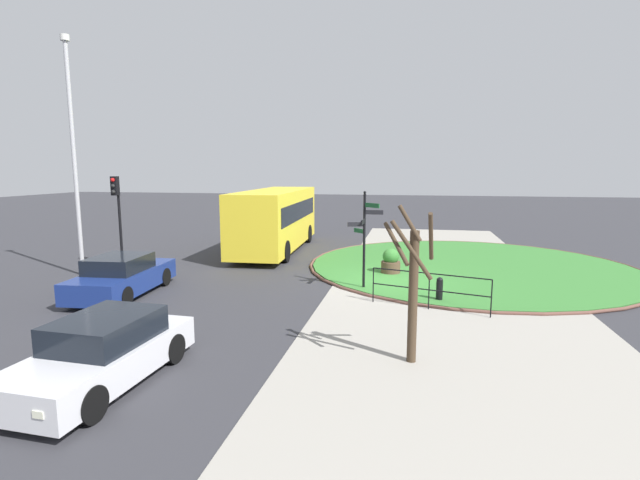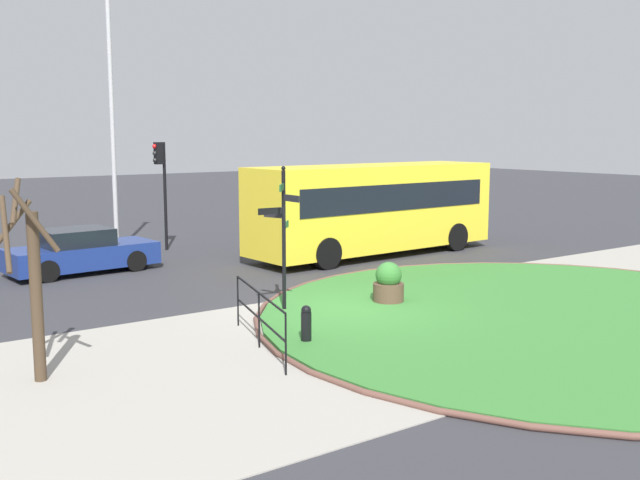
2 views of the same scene
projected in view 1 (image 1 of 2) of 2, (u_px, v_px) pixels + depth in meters
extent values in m
plane|color=#333338|center=(388.00, 283.00, 17.32)|extent=(120.00, 120.00, 0.00)
cube|color=#9E998E|center=(445.00, 285.00, 16.93)|extent=(32.00, 7.93, 0.02)
cylinder|color=#387A33|center=(469.00, 266.00, 20.16)|extent=(13.45, 13.45, 0.10)
torus|color=brown|center=(469.00, 266.00, 20.16)|extent=(13.76, 13.76, 0.11)
cylinder|color=black|center=(364.00, 243.00, 16.11)|extent=(0.09, 0.09, 3.34)
sphere|color=black|center=(365.00, 192.00, 15.85)|extent=(0.10, 0.10, 0.10)
cube|color=#195128|center=(372.00, 205.00, 15.64)|extent=(0.43, 0.51, 0.15)
cube|color=black|center=(375.00, 212.00, 15.89)|extent=(0.04, 0.59, 0.15)
cube|color=black|center=(363.00, 222.00, 15.66)|extent=(0.61, 0.07, 0.15)
cube|color=black|center=(355.00, 224.00, 15.98)|extent=(0.20, 0.53, 0.15)
cube|color=#195128|center=(359.00, 231.00, 16.28)|extent=(0.36, 0.38, 0.15)
cylinder|color=black|center=(439.00, 292.00, 14.76)|extent=(0.21, 0.21, 0.68)
sphere|color=black|center=(440.00, 280.00, 14.70)|extent=(0.20, 0.20, 0.20)
cube|color=black|center=(430.00, 273.00, 13.86)|extent=(0.99, 3.40, 0.03)
cube|color=black|center=(429.00, 290.00, 13.94)|extent=(0.99, 3.40, 0.03)
cylinder|color=black|center=(373.00, 285.00, 14.74)|extent=(0.04, 0.04, 1.11)
cylinder|color=black|center=(429.00, 292.00, 13.95)|extent=(0.04, 0.04, 1.11)
cylinder|color=black|center=(491.00, 299.00, 13.15)|extent=(0.04, 0.04, 1.11)
cube|color=yellow|center=(276.00, 218.00, 23.95)|extent=(9.39, 2.91, 2.84)
cube|color=black|center=(252.00, 210.00, 24.08)|extent=(8.17, 0.40, 0.88)
cube|color=black|center=(300.00, 211.00, 23.71)|extent=(8.17, 0.40, 0.88)
cube|color=black|center=(294.00, 208.00, 28.48)|extent=(0.11, 2.04, 1.10)
cube|color=black|center=(294.00, 190.00, 28.33)|extent=(0.08, 1.37, 0.28)
cylinder|color=black|center=(269.00, 233.00, 27.21)|extent=(1.01, 0.35, 1.00)
cylinder|color=black|center=(308.00, 234.00, 26.87)|extent=(1.01, 0.35, 1.00)
cylinder|color=black|center=(236.00, 250.00, 21.39)|extent=(1.01, 0.35, 1.00)
cylinder|color=black|center=(285.00, 252.00, 21.06)|extent=(1.01, 0.35, 1.00)
cube|color=silver|center=(102.00, 360.00, 9.11)|extent=(4.13, 1.91, 0.62)
cube|color=black|center=(106.00, 329.00, 9.18)|extent=(2.07, 1.60, 0.53)
cube|color=#EAEACC|center=(38.00, 415.00, 7.03)|extent=(0.03, 0.20, 0.12)
cylinder|color=black|center=(91.00, 404.00, 7.74)|extent=(0.65, 0.25, 0.64)
cylinder|color=black|center=(15.00, 394.00, 8.11)|extent=(0.65, 0.25, 0.64)
cylinder|color=black|center=(173.00, 349.00, 10.15)|extent=(0.65, 0.25, 0.64)
cylinder|color=black|center=(112.00, 342.00, 10.52)|extent=(0.65, 0.25, 0.64)
cube|color=navy|center=(123.00, 280.00, 15.64)|extent=(4.46, 2.09, 0.67)
cube|color=black|center=(119.00, 264.00, 15.38)|extent=(2.07, 1.70, 0.51)
cube|color=#EAEACC|center=(140.00, 265.00, 17.84)|extent=(0.04, 0.20, 0.12)
cube|color=#EAEACC|center=(167.00, 266.00, 17.72)|extent=(0.04, 0.20, 0.12)
cylinder|color=black|center=(122.00, 276.00, 17.09)|extent=(0.65, 0.27, 0.64)
cylinder|color=black|center=(164.00, 277.00, 16.90)|extent=(0.65, 0.27, 0.64)
cylinder|color=black|center=(76.00, 295.00, 14.45)|extent=(0.65, 0.27, 0.64)
cylinder|color=black|center=(125.00, 297.00, 14.26)|extent=(0.65, 0.27, 0.64)
cylinder|color=black|center=(120.00, 223.00, 19.73)|extent=(0.11, 0.11, 3.88)
cube|color=black|center=(115.00, 186.00, 19.30)|extent=(0.28, 0.28, 0.78)
sphere|color=red|center=(113.00, 180.00, 19.11)|extent=(0.16, 0.16, 0.16)
sphere|color=black|center=(113.00, 186.00, 19.15)|extent=(0.16, 0.16, 0.16)
sphere|color=black|center=(113.00, 192.00, 19.18)|extent=(0.16, 0.16, 0.16)
cylinder|color=#B7B7BC|center=(74.00, 162.00, 17.95)|extent=(0.16, 0.16, 8.85)
cylinder|color=silver|center=(65.00, 38.00, 17.27)|extent=(0.32, 0.32, 0.22)
cylinder|color=brown|center=(391.00, 268.00, 18.59)|extent=(0.76, 0.76, 0.54)
sphere|color=#33702D|center=(391.00, 256.00, 18.52)|extent=(0.64, 0.64, 0.64)
cylinder|color=#423323|center=(413.00, 298.00, 10.01)|extent=(0.20, 0.20, 2.90)
cylinder|color=#423323|center=(431.00, 237.00, 9.71)|extent=(0.74, 0.17, 1.08)
cylinder|color=#423323|center=(411.00, 250.00, 9.46)|extent=(0.23, 0.90, 1.21)
cylinder|color=#423323|center=(396.00, 243.00, 9.66)|extent=(0.85, 0.60, 0.80)
cylinder|color=#423323|center=(410.00, 223.00, 9.58)|extent=(0.34, 0.54, 0.74)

